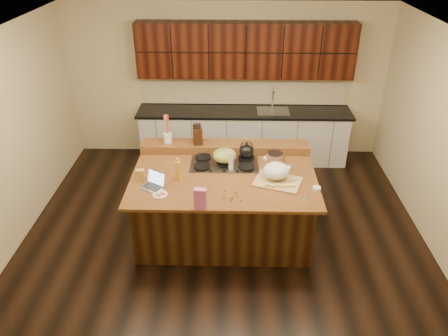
{
  "coord_description": "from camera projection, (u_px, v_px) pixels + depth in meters",
  "views": [
    {
      "loc": [
        0.12,
        -4.89,
        3.82
      ],
      "look_at": [
        0.0,
        0.05,
        1.0
      ],
      "focal_mm": 35.0,
      "sensor_mm": 36.0,
      "label": 1
    }
  ],
  "objects": [
    {
      "name": "green_bowl",
      "position": [
        224.0,
        155.0,
        5.88
      ],
      "size": [
        0.4,
        0.4,
        0.18
      ],
      "primitive_type": "ellipsoid",
      "rotation": [
        0.0,
        0.0,
        0.28
      ],
      "color": "olive",
      "rests_on": "cooktop"
    },
    {
      "name": "package_box",
      "position": [
        140.0,
        175.0,
        5.55
      ],
      "size": [
        0.1,
        0.07,
        0.14
      ],
      "primitive_type": "cube",
      "rotation": [
        0.0,
        0.0,
        0.02
      ],
      "color": "#BE8F43",
      "rests_on": "island"
    },
    {
      "name": "gumdrop_2",
      "position": [
        225.0,
        191.0,
        5.34
      ],
      "size": [
        0.02,
        0.02,
        0.02
      ],
      "primitive_type": "ellipsoid",
      "color": "red",
      "rests_on": "island"
    },
    {
      "name": "knife_block",
      "position": [
        198.0,
        135.0,
        6.18
      ],
      "size": [
        0.15,
        0.22,
        0.25
      ],
      "primitive_type": "cube",
      "rotation": [
        0.0,
        0.0,
        0.17
      ],
      "color": "black",
      "rests_on": "back_ledge"
    },
    {
      "name": "gumdrop_3",
      "position": [
        215.0,
        192.0,
        5.31
      ],
      "size": [
        0.02,
        0.02,
        0.02
      ],
      "primitive_type": "ellipsoid",
      "color": "#198C26",
      "rests_on": "island"
    },
    {
      "name": "cooktop",
      "position": [
        224.0,
        163.0,
        5.94
      ],
      "size": [
        0.92,
        0.52,
        0.05
      ],
      "color": "gray",
      "rests_on": "island"
    },
    {
      "name": "ramekin_c",
      "position": [
        267.0,
        159.0,
        6.04
      ],
      "size": [
        0.1,
        0.1,
        0.04
      ],
      "primitive_type": "cylinder",
      "rotation": [
        0.0,
        0.0,
        -0.01
      ],
      "color": "white",
      "rests_on": "island"
    },
    {
      "name": "candy_plate",
      "position": [
        160.0,
        194.0,
        5.28
      ],
      "size": [
        0.23,
        0.23,
        0.01
      ],
      "primitive_type": "cylinder",
      "rotation": [
        0.0,
        0.0,
        -0.34
      ],
      "color": "white",
      "rests_on": "island"
    },
    {
      "name": "utensil_crock",
      "position": [
        168.0,
        138.0,
        6.22
      ],
      "size": [
        0.13,
        0.13,
        0.14
      ],
      "primitive_type": "cylinder",
      "rotation": [
        0.0,
        0.0,
        -0.13
      ],
      "color": "white",
      "rests_on": "back_ledge"
    },
    {
      "name": "gumdrop_4",
      "position": [
        232.0,
        198.0,
        5.21
      ],
      "size": [
        0.02,
        0.02,
        0.02
      ],
      "primitive_type": "ellipsoid",
      "color": "red",
      "rests_on": "island"
    },
    {
      "name": "gumdrop_1",
      "position": [
        237.0,
        197.0,
        5.23
      ],
      "size": [
        0.02,
        0.02,
        0.02
      ],
      "primitive_type": "ellipsoid",
      "color": "#198C26",
      "rests_on": "island"
    },
    {
      "name": "back_ledge",
      "position": [
        225.0,
        147.0,
        6.26
      ],
      "size": [
        2.4,
        0.3,
        0.12
      ],
      "primitive_type": "cube",
      "color": "black",
      "rests_on": "island"
    },
    {
      "name": "ramekin_b",
      "position": [
        287.0,
        168.0,
        5.8
      ],
      "size": [
        0.12,
        0.12,
        0.04
      ],
      "primitive_type": "cylinder",
      "rotation": [
        0.0,
        0.0,
        0.18
      ],
      "color": "white",
      "rests_on": "island"
    },
    {
      "name": "wooden_tray",
      "position": [
        276.0,
        173.0,
        5.53
      ],
      "size": [
        0.67,
        0.58,
        0.23
      ],
      "rotation": [
        0.0,
        0.0,
        -0.34
      ],
      "color": "tan",
      "rests_on": "island"
    },
    {
      "name": "gumdrop_8",
      "position": [
        224.0,
        198.0,
        5.21
      ],
      "size": [
        0.02,
        0.02,
        0.02
      ],
      "primitive_type": "ellipsoid",
      "color": "red",
      "rests_on": "island"
    },
    {
      "name": "vinegar_bottle",
      "position": [
        231.0,
        161.0,
        5.75
      ],
      "size": [
        0.08,
        0.08,
        0.25
      ],
      "primitive_type": "cylinder",
      "rotation": [
        0.0,
        0.0,
        -0.42
      ],
      "color": "silver",
      "rests_on": "island"
    },
    {
      "name": "gumdrop_6",
      "position": [
        201.0,
        194.0,
        5.28
      ],
      "size": [
        0.02,
        0.02,
        0.02
      ],
      "primitive_type": "ellipsoid",
      "color": "red",
      "rests_on": "island"
    },
    {
      "name": "gumdrop_10",
      "position": [
        241.0,
        201.0,
        5.15
      ],
      "size": [
        0.02,
        0.02,
        0.02
      ],
      "primitive_type": "ellipsoid",
      "color": "red",
      "rests_on": "island"
    },
    {
      "name": "strainer_bowl",
      "position": [
        275.0,
        157.0,
        6.02
      ],
      "size": [
        0.31,
        0.31,
        0.09
      ],
      "primitive_type": "cylinder",
      "rotation": [
        0.0,
        0.0,
        0.33
      ],
      "color": "#996B3F",
      "rests_on": "island"
    },
    {
      "name": "gumdrop_0",
      "position": [
        236.0,
        193.0,
        5.31
      ],
      "size": [
        0.02,
        0.02,
        0.02
      ],
      "primitive_type": "ellipsoid",
      "color": "red",
      "rests_on": "island"
    },
    {
      "name": "oil_bottle",
      "position": [
        178.0,
        171.0,
        5.51
      ],
      "size": [
        0.07,
        0.07,
        0.27
      ],
      "primitive_type": "cylinder",
      "rotation": [
        0.0,
        0.0,
        -0.01
      ],
      "color": "gold",
      "rests_on": "island"
    },
    {
      "name": "pink_bag",
      "position": [
        200.0,
        199.0,
        4.97
      ],
      "size": [
        0.15,
        0.09,
        0.26
      ],
      "primitive_type": "cube",
      "rotation": [
        0.0,
        0.0,
        -0.13
      ],
      "color": "#D0629C",
      "rests_on": "island"
    },
    {
      "name": "gumdrop_9",
      "position": [
        203.0,
        199.0,
        5.18
      ],
      "size": [
        0.02,
        0.02,
        0.02
      ],
      "primitive_type": "ellipsoid",
      "color": "#198C26",
      "rests_on": "island"
    },
    {
      "name": "kettle",
      "position": [
        246.0,
        151.0,
        5.99
      ],
      "size": [
        0.22,
        0.22,
        0.18
      ],
      "primitive_type": "ellipsoid",
      "rotation": [
        0.0,
        0.0,
        0.08
      ],
      "color": "black",
      "rests_on": "cooktop"
    },
    {
      "name": "gumdrop_11",
      "position": [
        230.0,
        200.0,
        5.16
      ],
      "size": [
        0.02,
        0.02,
        0.02
      ],
      "primitive_type": "ellipsoid",
      "color": "#198C26",
      "rests_on": "island"
    },
    {
      "name": "laptop",
      "position": [
        154.0,
        183.0,
        5.42
      ],
      "size": [
        0.35,
        0.33,
        0.19
      ],
      "rotation": [
        0.0,
        0.0,
        -0.56
      ],
      "color": "#B7B7BC",
      "rests_on": "island"
    },
    {
      "name": "room",
      "position": [
        224.0,
        146.0,
        5.47
      ],
      "size": [
        5.52,
        5.02,
        2.72
      ],
      "color": "black",
      "rests_on": "ground"
    },
    {
      "name": "kitchen_timer",
      "position": [
        305.0,
        197.0,
        5.18
      ],
      "size": [
        0.09,
        0.09,
        0.07
      ],
      "primitive_type": "cone",
      "rotation": [
        0.0,
        0.0,
        0.15
      ],
      "color": "silver",
      "rests_on": "island"
    },
    {
      "name": "gumdrop_7",
      "position": [
        231.0,
        198.0,
        5.21
      ],
      "size": [
        0.02,
        0.02,
        0.02
      ],
      "primitive_type": "ellipsoid",
      "color": "#198C26",
      "rests_on": "island"
    },
    {
      "name": "ramekin_a",
      "position": [
        317.0,
        189.0,
        5.36
      ],
      "size": [
        0.11,
        0.11,
        0.04
      ],
      "primitive_type": "cylinder",
      "rotation": [
        0.0,
        0.0,
        0.07
      ],
      "color": "white",
      "rests_on": "island"
    },
    {
      "name": "island",
      "position": [
        224.0,
        204.0,
        5.91
      ],
      "size": [
        2.4,
        1.6,
        0.92
      ],
      "color": "black",
      "rests_on": "ground"
    },
    {
      "name": "back_counter",
      "position": [
        244.0,
        107.0,
        7.58
      ],
      "size": [
        3.7,
        0.66,
        2.4
      ],
      "color": "silver",
      "rests_on": "ground"
    },
    {
      "name": "gumdrop_5",
      "position": [
        202.0,
        195.0,
        5.27
      ],
      "size": [
        0.02,
        0.02,
        0.02
      ],
      "primitive_type": "ellipsoid",
      "color": "#198C26",
      "rests_on": "island"
    }
  ]
}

